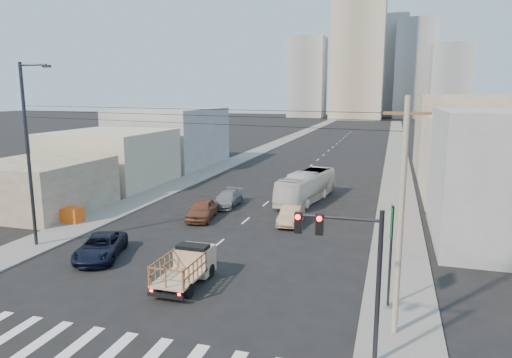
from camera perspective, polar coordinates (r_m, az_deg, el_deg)
The scene contains 27 objects.
ground at distance 24.72m, azimuth -11.70°, elevation -13.60°, with size 420.00×420.00×0.00m, color black.
sidewalk_left at distance 93.09m, azimuth 2.53°, elevation 4.42°, with size 3.50×180.00×0.12m, color slate.
sidewalk_right at distance 90.26m, azimuth 17.18°, elevation 3.77°, with size 3.50×180.00×0.12m, color slate.
crosswalk at distance 20.24m, azimuth -20.22°, elevation -19.82°, with size 18.59×3.80×0.01m.
lane_dashes at distance 74.22m, azimuth 8.10°, elevation 2.71°, with size 0.15×104.00×0.01m.
flatbed_pickup at distance 24.99m, azimuth -8.68°, elevation -10.50°, with size 1.95×4.41×1.90m.
navy_pickup at distance 30.15m, azimuth -18.87°, elevation -8.03°, with size 2.34×5.08×1.41m, color black.
city_bus at distance 43.43m, azimuth 6.34°, elevation -0.92°, with size 2.39×10.21×2.85m, color silver.
sedan_brown at distance 37.39m, azimuth -6.75°, elevation -3.79°, with size 1.88×4.69×1.60m, color brown.
sedan_tan at distance 35.86m, azimuth 4.41°, elevation -4.52°, with size 1.50×4.30×1.42m, color tan.
sedan_grey at distance 41.44m, azimuth -3.58°, elevation -2.49°, with size 1.89×4.65×1.35m, color gray.
traffic_signal at distance 17.31m, azimuth 11.74°, elevation -9.78°, with size 3.23×0.35×6.00m.
green_sign at distance 22.12m, azimuth 16.52°, elevation -6.39°, with size 0.18×1.60×5.00m.
utility_pole at distance 19.33m, azimuth 17.67°, elevation -4.46°, with size 1.80×0.24×10.00m.
streetlamp_left at distance 32.83m, azimuth -26.49°, elevation 3.18°, with size 2.36×0.25×12.00m.
overhead_wires at distance 23.93m, azimuth -10.79°, elevation 7.84°, with size 23.01×5.02×0.72m.
crate_stack at distance 38.82m, azimuth -22.19°, elevation -4.15°, with size 1.80×1.20×1.14m.
bldg_right_mid at distance 48.83m, azimuth 26.66°, elevation 2.36°, with size 11.00×14.00×8.00m, color beige.
bldg_right_far at distance 64.53m, azimuth 24.83°, elevation 5.14°, with size 12.00×16.00×10.00m, color gray.
bldg_left_near at distance 43.70m, azimuth -25.24°, elevation -0.77°, with size 9.00×10.00×4.40m, color gray.
bldg_left_mid at distance 53.50m, azimuth -17.56°, elevation 2.53°, with size 11.00×12.00×6.00m, color beige.
bldg_left_far at distance 66.45m, azimuth -10.69°, elevation 5.19°, with size 12.00×16.00×8.00m, color #939396.
high_rise_tower at distance 191.35m, azimuth 12.71°, elevation 16.33°, with size 20.00×20.00×60.00m, color tan.
midrise_ne at distance 205.07m, azimuth 19.21°, elevation 12.80°, with size 16.00×16.00×40.00m, color gray.
midrise_nw at distance 203.23m, azimuth 6.43°, elevation 12.49°, with size 15.00×15.00×34.00m, color gray.
midrise_back at distance 220.09m, azimuth 15.89°, elevation 13.31°, with size 18.00×18.00×44.00m, color #939396.
midrise_east at distance 185.72m, azimuth 23.09°, elevation 10.98°, with size 14.00×14.00×28.00m, color gray.
Camera 1 is at (11.03, -19.71, 10.04)m, focal length 32.00 mm.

